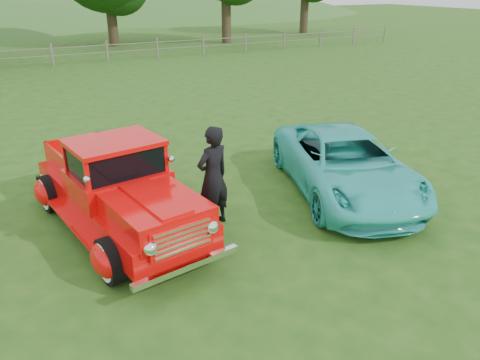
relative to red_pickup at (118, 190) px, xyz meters
name	(u,v)px	position (x,y,z in m)	size (l,w,h in m)	color
ground	(220,261)	(1.18, -1.88, -0.80)	(140.00, 140.00, 0.00)	#1F4A13
fence_line	(52,55)	(1.18, 20.12, -0.19)	(48.00, 0.12, 1.20)	#665E56
red_pickup	(118,190)	(0.00, 0.00, 0.00)	(2.85, 5.21, 1.78)	black
teal_sedan	(345,164)	(4.80, -0.59, -0.12)	(2.24, 4.85, 1.35)	#30C3B9
man	(213,177)	(1.64, -0.62, 0.18)	(0.72, 0.47, 1.96)	black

